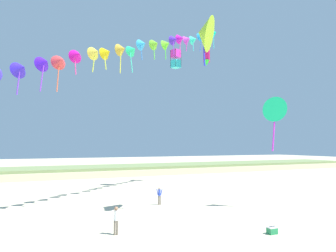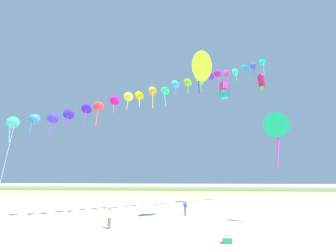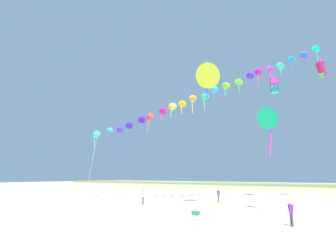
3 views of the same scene
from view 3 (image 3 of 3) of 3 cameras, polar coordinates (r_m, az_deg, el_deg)
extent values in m
plane|color=beige|center=(22.80, -11.45, -18.53)|extent=(240.00, 240.00, 0.00)
cube|color=beige|center=(62.32, 20.10, -12.55)|extent=(120.00, 12.19, 1.07)
cube|color=#7A8E56|center=(62.30, 20.06, -11.92)|extent=(120.00, 10.37, 0.61)
cylinder|color=#726656|center=(33.59, 10.85, -15.30)|extent=(0.12, 0.12, 0.80)
cylinder|color=#726656|center=(33.49, 11.02, -15.31)|extent=(0.12, 0.12, 0.80)
cylinder|color=blue|center=(33.49, 10.89, -14.14)|extent=(0.21, 0.21, 0.56)
cylinder|color=blue|center=(33.62, 10.67, -14.06)|extent=(0.20, 0.14, 0.54)
cylinder|color=blue|center=(33.36, 11.12, -14.08)|extent=(0.20, 0.14, 0.54)
sphere|color=beige|center=(33.47, 10.87, -13.47)|extent=(0.22, 0.22, 0.22)
cylinder|color=#726656|center=(30.34, -5.37, -15.91)|extent=(0.12, 0.12, 0.84)
cylinder|color=#726656|center=(30.45, -5.58, -15.89)|extent=(0.12, 0.12, 0.84)
cylinder|color=white|center=(30.34, -5.45, -14.55)|extent=(0.22, 0.22, 0.59)
cylinder|color=white|center=(30.21, -5.18, -14.49)|extent=(0.20, 0.10, 0.56)
cylinder|color=white|center=(30.47, -5.72, -14.45)|extent=(0.20, 0.10, 0.56)
sphere|color=#9E7051|center=(30.31, -5.44, -13.77)|extent=(0.23, 0.23, 0.23)
cylinder|color=#474C56|center=(19.26, 25.47, -18.03)|extent=(0.11, 0.11, 0.78)
cylinder|color=#474C56|center=(19.37, 25.19, -18.01)|extent=(0.11, 0.11, 0.78)
cylinder|color=purple|center=(19.23, 25.16, -16.06)|extent=(0.21, 0.21, 0.55)
cylinder|color=purple|center=(19.09, 25.51, -15.95)|extent=(0.19, 0.18, 0.53)
cylinder|color=purple|center=(19.36, 24.81, -15.92)|extent=(0.19, 0.18, 0.53)
sphere|color=beige|center=(19.19, 25.07, -14.91)|extent=(0.21, 0.21, 0.21)
cone|color=#3CCBBA|center=(38.34, -15.46, -1.66)|extent=(1.33, 1.21, 1.14)
cylinder|color=#39D1E5|center=(38.24, -15.75, -3.26)|extent=(0.08, 0.25, 1.72)
cone|color=#3889BF|center=(38.26, -12.87, -0.93)|extent=(1.33, 1.18, 1.17)
cylinder|color=#3976E5|center=(38.17, -13.14, -2.22)|extent=(0.18, 0.13, 1.31)
cone|color=#4535E1|center=(37.53, -10.57, -0.51)|extent=(1.31, 1.13, 1.13)
cylinder|color=#7339E5|center=(37.41, -10.85, -2.06)|extent=(0.13, 0.21, 1.61)
cone|color=#3722CC|center=(37.03, -8.47, 0.35)|extent=(1.43, 1.39, 1.23)
cylinder|color=#7839E5|center=(36.89, -8.74, -1.13)|extent=(0.20, 0.12, 1.50)
cone|color=#4817DF|center=(37.00, -5.82, 1.56)|extent=(1.40, 1.34, 1.21)
cylinder|color=#8C39E5|center=(36.80, -6.08, -0.16)|extent=(0.26, 0.24, 1.82)
cone|color=#EA3F41|center=(36.75, -4.10, 2.19)|extent=(1.33, 1.20, 1.20)
cylinder|color=#E56039|center=(36.52, -4.35, 0.28)|extent=(0.19, 0.24, 2.05)
cone|color=#D8109E|center=(37.15, -1.29, 3.51)|extent=(1.33, 1.18, 1.17)
cylinder|color=#E5398A|center=(36.96, -1.52, 2.16)|extent=(0.16, 0.23, 1.35)
cone|color=yellow|center=(36.81, 0.95, 4.50)|extent=(1.35, 1.22, 1.17)
cylinder|color=#CDE539|center=(36.58, 0.72, 3.07)|extent=(0.24, 0.13, 1.44)
cone|color=yellow|center=(37.06, 3.17, 5.02)|extent=(1.40, 1.35, 1.20)
cylinder|color=#D5E539|center=(36.84, 2.95, 3.72)|extent=(0.21, 0.20, 1.30)
cone|color=gold|center=(36.96, 5.51, 6.13)|extent=(1.33, 1.24, 1.13)
cylinder|color=yellow|center=(36.63, 5.31, 4.32)|extent=(0.10, 0.16, 1.98)
cone|color=#25E58C|center=(37.39, 8.06, 6.65)|extent=(1.40, 1.32, 1.22)
cylinder|color=#39E5BF|center=(37.05, 7.87, 4.88)|extent=(0.30, 0.14, 1.95)
cone|color=#33AFEF|center=(37.73, 10.11, 8.04)|extent=(1.32, 1.19, 1.12)
cylinder|color=#3981E5|center=(37.44, 9.93, 6.73)|extent=(0.24, 0.15, 1.38)
cone|color=#76CE2B|center=(37.69, 12.49, 8.75)|extent=(1.32, 1.16, 1.16)
cylinder|color=#5FE539|center=(37.38, 12.32, 7.41)|extent=(0.15, 0.10, 1.42)
cone|color=#71EA2D|center=(38.13, 15.31, 9.47)|extent=(1.42, 1.37, 1.21)
cylinder|color=#4EE539|center=(37.79, 15.16, 8.10)|extent=(0.12, 0.14, 1.48)
cone|color=#4E27C9|center=(38.84, 17.54, 10.68)|extent=(1.29, 1.10, 1.11)
cylinder|color=#8C39E5|center=(38.49, 17.39, 9.37)|extent=(0.20, 0.10, 1.46)
cone|color=#CA18B5|center=(39.17, 19.16, 11.31)|extent=(1.31, 1.12, 1.12)
cylinder|color=#E539A7|center=(38.70, 19.06, 9.62)|extent=(0.30, 0.28, 2.03)
cone|color=#C43CCB|center=(39.98, 21.52, 11.71)|extent=(1.43, 1.39, 1.22)
cylinder|color=#E539C4|center=(39.64, 21.40, 10.59)|extent=(0.20, 0.17, 1.26)
cone|color=#2DEAB3|center=(40.52, 23.45, 12.13)|extent=(1.36, 1.28, 1.16)
cylinder|color=#39E5DC|center=(40.17, 23.33, 11.03)|extent=(0.23, 0.18, 1.24)
cone|color=#1F92E5|center=(41.18, 25.51, 13.22)|extent=(1.41, 1.35, 1.23)
cylinder|color=#3974E5|center=(40.71, 25.44, 11.79)|extent=(0.23, 0.27, 1.80)
cone|color=blue|center=(42.10, 27.62, 13.76)|extent=(1.32, 1.18, 1.13)
cylinder|color=#393BE5|center=(41.69, 27.53, 12.62)|extent=(0.18, 0.11, 1.39)
cone|color=#0CF0C0|center=(42.96, 29.72, 14.67)|extent=(1.41, 1.35, 1.23)
cylinder|color=#39E0E5|center=(42.43, 29.69, 13.22)|extent=(0.11, 0.12, 1.96)
cylinder|color=silver|center=(37.70, -16.38, -8.52)|extent=(0.26, 1.33, 8.71)
cone|color=#B6F124|center=(29.90, 8.35, 10.70)|extent=(3.00, 3.12, 2.93)
cone|color=#2D36E5|center=(29.91, 8.35, 10.73)|extent=(1.70, 1.75, 1.63)
cylinder|color=#2D36E5|center=(29.39, 8.43, 7.99)|extent=(0.18, 0.13, 2.15)
cube|color=#2CC6C8|center=(41.62, 22.15, 7.38)|extent=(1.20, 1.20, 0.96)
cube|color=#E52DA9|center=(42.04, 22.02, 9.11)|extent=(1.20, 1.20, 0.96)
cylinder|color=black|center=(42.22, 21.38, 8.02)|extent=(0.04, 0.04, 2.30)
cylinder|color=black|center=(41.33, 21.49, 8.43)|extent=(0.04, 0.04, 2.30)
cylinder|color=black|center=(41.44, 22.81, 8.48)|extent=(0.04, 0.04, 2.30)
cylinder|color=black|center=(42.33, 22.67, 8.07)|extent=(0.04, 0.04, 2.30)
cylinder|color=#C1135D|center=(43.96, 30.35, 10.65)|extent=(1.66, 1.86, 2.21)
sphere|color=#C1135D|center=(44.28, 30.24, 11.74)|extent=(0.98, 0.98, 0.98)
cone|color=#2DE530|center=(43.60, 30.49, 9.29)|extent=(1.16, 1.16, 0.75)
sphere|color=black|center=(44.38, 30.20, 12.08)|extent=(0.21, 0.21, 0.21)
cone|color=#11D585|center=(25.82, 21.17, 1.70)|extent=(2.41, 1.92, 2.21)
cone|color=#E52DE1|center=(25.83, 21.17, 1.74)|extent=(1.34, 1.09, 1.23)
cylinder|color=#E52DE1|center=(25.50, 21.47, -2.59)|extent=(0.51, 0.15, 3.26)
cube|color=#23844C|center=(22.56, 6.03, -18.30)|extent=(0.56, 0.40, 0.36)
cube|color=silver|center=(22.53, 6.02, -17.77)|extent=(0.58, 0.41, 0.06)
cylinder|color=black|center=(22.52, 6.01, -17.62)|extent=(0.45, 0.03, 0.03)
camera|label=1|loc=(24.66, -42.59, -2.90)|focal=32.00mm
camera|label=2|loc=(13.19, -45.94, -3.22)|focal=28.00mm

